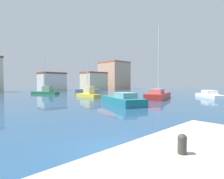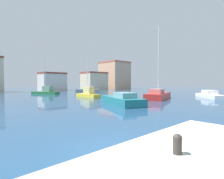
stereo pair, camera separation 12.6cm
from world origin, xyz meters
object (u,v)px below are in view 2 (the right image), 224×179
sailboat_green_center_channel (46,91)px  sailboat_yellow_far_left (88,93)px  mooring_bollard (177,143)px  sailboat_grey_distant_north (88,91)px  motorboat_teal_mid_harbor (122,100)px  sailboat_red_distant_east (158,95)px  motorboat_white_outer_mooring (210,95)px

sailboat_green_center_channel → sailboat_yellow_far_left: bearing=-81.9°
mooring_bollard → sailboat_yellow_far_left: bearing=58.8°
sailboat_grey_distant_north → motorboat_teal_mid_harbor: bearing=-115.4°
sailboat_red_distant_east → motorboat_teal_mid_harbor: 8.85m
sailboat_green_center_channel → mooring_bollard: bearing=-108.7°
sailboat_red_distant_east → motorboat_teal_mid_harbor: bearing=-174.6°
sailboat_grey_distant_north → sailboat_yellow_far_left: sailboat_grey_distant_north is taller
sailboat_yellow_far_left → sailboat_red_distant_east: sailboat_red_distant_east is taller
motorboat_teal_mid_harbor → mooring_bollard: bearing=-131.7°
sailboat_grey_distant_north → sailboat_green_center_channel: size_ratio=1.04×
motorboat_white_outer_mooring → sailboat_green_center_channel: (-15.85, 27.62, 0.19)m
mooring_bollard → sailboat_red_distant_east: 23.86m
sailboat_yellow_far_left → sailboat_red_distant_east: 11.58m
sailboat_yellow_far_left → sailboat_green_center_channel: 13.11m
sailboat_grey_distant_north → sailboat_green_center_channel: 9.14m
sailboat_yellow_far_left → sailboat_green_center_channel: sailboat_green_center_channel is taller
sailboat_grey_distant_north → sailboat_yellow_far_left: 10.92m
motorboat_white_outer_mooring → motorboat_teal_mid_harbor: 17.45m
sailboat_yellow_far_left → sailboat_green_center_channel: (-1.86, 12.97, 0.00)m
sailboat_grey_distant_north → sailboat_yellow_far_left: (-6.32, -8.90, 0.01)m
sailboat_green_center_channel → motorboat_teal_mid_harbor: bearing=-92.8°
sailboat_yellow_far_left → motorboat_teal_mid_harbor: bearing=-105.6°
motorboat_white_outer_mooring → mooring_bollard: bearing=-163.0°
mooring_bollard → sailboat_yellow_far_left: sailboat_yellow_far_left is taller
sailboat_grey_distant_north → sailboat_green_center_channel: bearing=153.5°
sailboat_yellow_far_left → sailboat_red_distant_east: bearing=-60.1°
motorboat_teal_mid_harbor → motorboat_white_outer_mooring: bearing=-12.5°
sailboat_green_center_channel → motorboat_teal_mid_harbor: size_ratio=1.14×
mooring_bollard → sailboat_green_center_channel: 38.25m
sailboat_grey_distant_north → sailboat_green_center_channel: (-8.18, 4.08, 0.01)m
mooring_bollard → sailboat_yellow_far_left: 27.20m
mooring_bollard → sailboat_green_center_channel: (12.23, 36.23, -0.53)m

